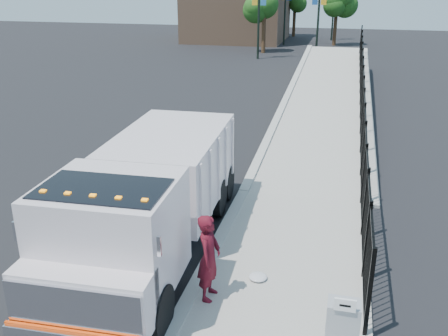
# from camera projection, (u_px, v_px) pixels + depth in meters

# --- Properties ---
(ground) EXTENTS (120.00, 120.00, 0.00)m
(ground) POSITION_uv_depth(u_px,v_px,m) (210.00, 261.00, 11.99)
(ground) COLOR black
(ground) RESTS_ON ground
(sidewalk) EXTENTS (3.55, 12.00, 0.12)m
(sidewalk) POSITION_uv_depth(u_px,v_px,m) (278.00, 323.00, 9.72)
(sidewalk) COLOR #9E998E
(sidewalk) RESTS_ON ground
(curb) EXTENTS (0.30, 12.00, 0.16)m
(curb) POSITION_uv_depth(u_px,v_px,m) (184.00, 308.00, 10.15)
(curb) COLOR #ADAAA3
(curb) RESTS_ON ground
(ramp) EXTENTS (3.95, 24.06, 3.19)m
(ramp) POSITION_uv_depth(u_px,v_px,m) (330.00, 108.00, 26.02)
(ramp) COLOR #9E998E
(ramp) RESTS_ON ground
(iron_fence) EXTENTS (0.10, 28.00, 1.80)m
(iron_fence) POSITION_uv_depth(u_px,v_px,m) (361.00, 111.00, 21.75)
(iron_fence) COLOR black
(iron_fence) RESTS_ON ground
(truck) EXTENTS (2.96, 8.24, 2.79)m
(truck) POSITION_uv_depth(u_px,v_px,m) (148.00, 196.00, 11.70)
(truck) COLOR black
(truck) RESTS_ON ground
(worker) EXTENTS (0.47, 0.70, 1.87)m
(worker) POSITION_uv_depth(u_px,v_px,m) (209.00, 257.00, 10.11)
(worker) COLOR #530D18
(worker) RESTS_ON sidewalk
(utility_cabinet) EXTENTS (0.55, 0.40, 1.25)m
(utility_cabinet) POSITION_uv_depth(u_px,v_px,m) (342.00, 334.00, 8.42)
(utility_cabinet) COLOR gray
(utility_cabinet) RESTS_ON sidewalk
(arrow_sign) EXTENTS (0.35, 0.04, 0.22)m
(arrow_sign) POSITION_uv_depth(u_px,v_px,m) (345.00, 305.00, 7.96)
(arrow_sign) COLOR white
(arrow_sign) RESTS_ON utility_cabinet
(debris) EXTENTS (0.41, 0.41, 0.10)m
(debris) POSITION_uv_depth(u_px,v_px,m) (258.00, 277.00, 11.03)
(debris) COLOR silver
(debris) RESTS_ON sidewalk
(light_pole_0) EXTENTS (3.77, 0.22, 8.00)m
(light_pole_0) POSITION_uv_depth(u_px,v_px,m) (263.00, 4.00, 39.89)
(light_pole_0) COLOR black
(light_pole_0) RESTS_ON ground
(light_pole_1) EXTENTS (3.78, 0.22, 8.00)m
(light_pole_1) POSITION_uv_depth(u_px,v_px,m) (315.00, 3.00, 40.63)
(light_pole_1) COLOR black
(light_pole_1) RESTS_ON ground
(tree_0) EXTENTS (2.57, 2.57, 5.28)m
(tree_0) POSITION_uv_depth(u_px,v_px,m) (264.00, 7.00, 43.39)
(tree_0) COLOR #382314
(tree_0) RESTS_ON ground
(tree_1) EXTENTS (2.26, 2.26, 5.13)m
(tree_1) POSITION_uv_depth(u_px,v_px,m) (337.00, 4.00, 48.29)
(tree_1) COLOR #382314
(tree_1) RESTS_ON ground
(tree_2) EXTENTS (2.39, 2.39, 5.20)m
(tree_2) POSITION_uv_depth(u_px,v_px,m) (295.00, 0.00, 55.92)
(tree_2) COLOR #382314
(tree_2) RESTS_ON ground
(building) EXTENTS (10.00, 10.00, 8.00)m
(building) POSITION_uv_depth(u_px,v_px,m) (238.00, 1.00, 52.45)
(building) COLOR #8C664C
(building) RESTS_ON ground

